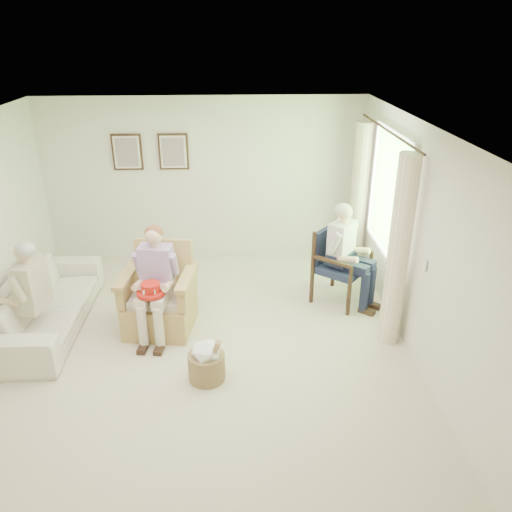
# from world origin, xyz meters

# --- Properties ---
(floor) EXTENTS (5.50, 5.50, 0.00)m
(floor) POSITION_xyz_m (0.00, 0.00, 0.00)
(floor) COLOR beige
(floor) RESTS_ON ground
(back_wall) EXTENTS (5.00, 0.04, 2.60)m
(back_wall) POSITION_xyz_m (0.00, 2.75, 1.30)
(back_wall) COLOR silver
(back_wall) RESTS_ON ground
(front_wall) EXTENTS (5.00, 0.04, 2.60)m
(front_wall) POSITION_xyz_m (0.00, -2.75, 1.30)
(front_wall) COLOR silver
(front_wall) RESTS_ON ground
(right_wall) EXTENTS (0.04, 5.50, 2.60)m
(right_wall) POSITION_xyz_m (2.50, 0.00, 1.30)
(right_wall) COLOR silver
(right_wall) RESTS_ON ground
(ceiling) EXTENTS (5.00, 5.50, 0.02)m
(ceiling) POSITION_xyz_m (0.00, 0.00, 2.60)
(ceiling) COLOR white
(ceiling) RESTS_ON back_wall
(window) EXTENTS (0.13, 2.50, 1.63)m
(window) POSITION_xyz_m (2.46, 1.20, 1.58)
(window) COLOR #2D6B23
(window) RESTS_ON right_wall
(curtain_left) EXTENTS (0.34, 0.34, 2.30)m
(curtain_left) POSITION_xyz_m (2.33, 0.22, 1.15)
(curtain_left) COLOR #F7E3C1
(curtain_left) RESTS_ON ground
(curtain_right) EXTENTS (0.34, 0.34, 2.30)m
(curtain_right) POSITION_xyz_m (2.33, 2.18, 1.15)
(curtain_right) COLOR #F7E3C1
(curtain_right) RESTS_ON ground
(framed_print_left) EXTENTS (0.45, 0.05, 0.55)m
(framed_print_left) POSITION_xyz_m (-1.15, 2.71, 1.78)
(framed_print_left) COLOR #382114
(framed_print_left) RESTS_ON back_wall
(framed_print_right) EXTENTS (0.45, 0.05, 0.55)m
(framed_print_right) POSITION_xyz_m (-0.45, 2.71, 1.78)
(framed_print_right) COLOR #382114
(framed_print_right) RESTS_ON back_wall
(wicker_armchair) EXTENTS (0.84, 0.83, 1.07)m
(wicker_armchair) POSITION_xyz_m (-0.50, 0.62, 0.34)
(wicker_armchair) COLOR tan
(wicker_armchair) RESTS_ON ground
(wood_armchair) EXTENTS (0.67, 0.62, 1.02)m
(wood_armchair) POSITION_xyz_m (1.92, 1.28, 0.56)
(wood_armchair) COLOR black
(wood_armchair) RESTS_ON ground
(sofa) EXTENTS (2.28, 0.89, 0.67)m
(sofa) POSITION_xyz_m (-1.95, 0.69, 0.33)
(sofa) COLOR #EEE7CD
(sofa) RESTS_ON ground
(person_wicker) EXTENTS (0.40, 0.62, 1.37)m
(person_wicker) POSITION_xyz_m (-0.50, 0.48, 0.80)
(person_wicker) COLOR beige
(person_wicker) RESTS_ON ground
(person_dark) EXTENTS (0.40, 0.63, 1.39)m
(person_dark) POSITION_xyz_m (1.92, 1.11, 0.83)
(person_dark) COLOR #191E37
(person_dark) RESTS_ON ground
(person_sofa) EXTENTS (0.42, 0.62, 1.31)m
(person_sofa) POSITION_xyz_m (-1.95, 0.27, 0.75)
(person_sofa) COLOR #C2B79C
(person_sofa) RESTS_ON ground
(red_hat) EXTENTS (0.34, 0.34, 0.14)m
(red_hat) POSITION_xyz_m (-0.54, 0.28, 0.71)
(red_hat) COLOR #B61B12
(red_hat) RESTS_ON person_wicker
(hatbox) EXTENTS (0.44, 0.44, 0.59)m
(hatbox) POSITION_xyz_m (0.12, -0.47, 0.23)
(hatbox) COLOR tan
(hatbox) RESTS_ON ground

